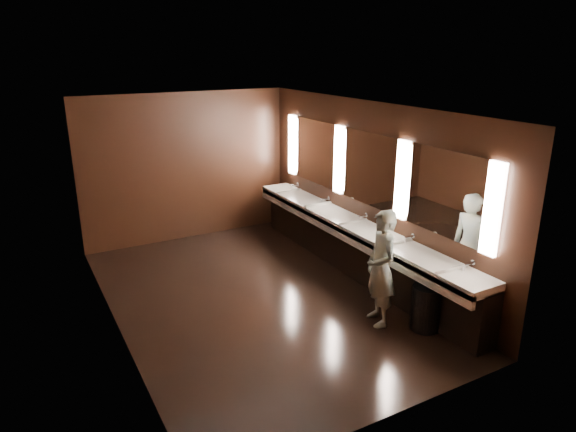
# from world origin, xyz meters

# --- Properties ---
(floor) EXTENTS (6.00, 6.00, 0.00)m
(floor) POSITION_xyz_m (0.00, 0.00, 0.00)
(floor) COLOR black
(floor) RESTS_ON ground
(ceiling) EXTENTS (4.00, 6.00, 0.02)m
(ceiling) POSITION_xyz_m (0.00, 0.00, 2.80)
(ceiling) COLOR #2D2D2B
(ceiling) RESTS_ON wall_back
(wall_back) EXTENTS (4.00, 0.02, 2.80)m
(wall_back) POSITION_xyz_m (0.00, 3.00, 1.40)
(wall_back) COLOR black
(wall_back) RESTS_ON floor
(wall_front) EXTENTS (4.00, 0.02, 2.80)m
(wall_front) POSITION_xyz_m (0.00, -3.00, 1.40)
(wall_front) COLOR black
(wall_front) RESTS_ON floor
(wall_left) EXTENTS (0.02, 6.00, 2.80)m
(wall_left) POSITION_xyz_m (-2.00, 0.00, 1.40)
(wall_left) COLOR black
(wall_left) RESTS_ON floor
(wall_right) EXTENTS (0.02, 6.00, 2.80)m
(wall_right) POSITION_xyz_m (2.00, 0.00, 1.40)
(wall_right) COLOR black
(wall_right) RESTS_ON floor
(sink_counter) EXTENTS (0.55, 5.40, 1.01)m
(sink_counter) POSITION_xyz_m (1.79, 0.00, 0.50)
(sink_counter) COLOR black
(sink_counter) RESTS_ON floor
(mirror_band) EXTENTS (0.06, 5.03, 1.15)m
(mirror_band) POSITION_xyz_m (1.98, -0.00, 1.75)
(mirror_band) COLOR white
(mirror_band) RESTS_ON wall_right
(person) EXTENTS (0.52, 0.66, 1.60)m
(person) POSITION_xyz_m (1.14, -1.44, 0.80)
(person) COLOR #7DA7BB
(person) RESTS_ON floor
(trash_bin) EXTENTS (0.41, 0.41, 0.61)m
(trash_bin) POSITION_xyz_m (1.58, -1.88, 0.31)
(trash_bin) COLOR black
(trash_bin) RESTS_ON floor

